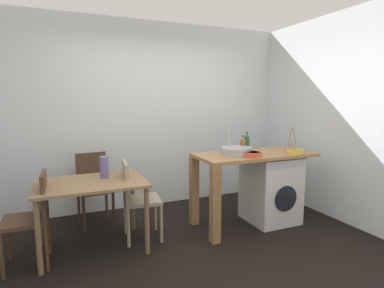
# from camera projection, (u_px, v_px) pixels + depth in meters

# --- Properties ---
(ground_plane) EXTENTS (5.46, 5.46, 0.00)m
(ground_plane) POSITION_uv_depth(u_px,v_px,m) (198.00, 255.00, 3.18)
(ground_plane) COLOR black
(wall_back) EXTENTS (4.60, 0.10, 2.70)m
(wall_back) POSITION_uv_depth(u_px,v_px,m) (149.00, 116.00, 4.58)
(wall_back) COLOR silver
(wall_back) RESTS_ON ground_plane
(wall_counter_side) EXTENTS (0.10, 3.80, 2.70)m
(wall_counter_side) POSITION_uv_depth(u_px,v_px,m) (356.00, 119.00, 3.83)
(wall_counter_side) COLOR silver
(wall_counter_side) RESTS_ON ground_plane
(dining_table) EXTENTS (1.10, 0.76, 0.74)m
(dining_table) POSITION_uv_depth(u_px,v_px,m) (91.00, 191.00, 3.23)
(dining_table) COLOR olive
(dining_table) RESTS_ON ground_plane
(chair_person_seat) EXTENTS (0.41, 0.41, 0.90)m
(chair_person_seat) POSITION_uv_depth(u_px,v_px,m) (33.00, 214.00, 2.94)
(chair_person_seat) COLOR #4C3323
(chair_person_seat) RESTS_ON ground_plane
(chair_opposite) EXTENTS (0.44, 0.44, 0.90)m
(chair_opposite) POSITION_uv_depth(u_px,v_px,m) (136.00, 196.00, 3.48)
(chair_opposite) COLOR gray
(chair_opposite) RESTS_ON ground_plane
(chair_spare_by_wall) EXTENTS (0.44, 0.44, 0.90)m
(chair_spare_by_wall) POSITION_uv_depth(u_px,v_px,m) (94.00, 184.00, 3.98)
(chair_spare_by_wall) COLOR #4C3323
(chair_spare_by_wall) RESTS_ON ground_plane
(kitchen_counter) EXTENTS (1.50, 0.68, 0.92)m
(kitchen_counter) POSITION_uv_depth(u_px,v_px,m) (240.00, 167.00, 3.81)
(kitchen_counter) COLOR #9E7042
(kitchen_counter) RESTS_ON ground_plane
(washing_machine) EXTENTS (0.60, 0.61, 0.86)m
(washing_machine) POSITION_uv_depth(u_px,v_px,m) (270.00, 189.00, 4.04)
(washing_machine) COLOR silver
(washing_machine) RESTS_ON ground_plane
(sink_basin) EXTENTS (0.38, 0.38, 0.09)m
(sink_basin) POSITION_uv_depth(u_px,v_px,m) (237.00, 151.00, 3.76)
(sink_basin) COLOR #9EA0A5
(sink_basin) RESTS_ON kitchen_counter
(tap) EXTENTS (0.02, 0.02, 0.28)m
(tap) POSITION_uv_depth(u_px,v_px,m) (229.00, 141.00, 3.91)
(tap) COLOR #B2B2B7
(tap) RESTS_ON kitchen_counter
(bottle_tall_green) EXTENTS (0.07, 0.07, 0.21)m
(bottle_tall_green) POSITION_uv_depth(u_px,v_px,m) (243.00, 144.00, 3.97)
(bottle_tall_green) COLOR brown
(bottle_tall_green) RESTS_ON kitchen_counter
(bottle_squat_brown) EXTENTS (0.07, 0.07, 0.23)m
(bottle_squat_brown) POSITION_uv_depth(u_px,v_px,m) (247.00, 142.00, 4.13)
(bottle_squat_brown) COLOR #19592D
(bottle_squat_brown) RESTS_ON kitchen_counter
(mixing_bowl) EXTENTS (0.21, 0.21, 0.06)m
(mixing_bowl) POSITION_uv_depth(u_px,v_px,m) (252.00, 154.00, 3.61)
(mixing_bowl) COLOR #D84C38
(mixing_bowl) RESTS_ON kitchen_counter
(utensil_crock) EXTENTS (0.11, 0.11, 0.30)m
(utensil_crock) POSITION_uv_depth(u_px,v_px,m) (292.00, 144.00, 4.15)
(utensil_crock) COLOR gray
(utensil_crock) RESTS_ON kitchen_counter
(colander) EXTENTS (0.20, 0.20, 0.06)m
(colander) POSITION_uv_depth(u_px,v_px,m) (295.00, 151.00, 3.84)
(colander) COLOR gold
(colander) RESTS_ON kitchen_counter
(vase) EXTENTS (0.09, 0.09, 0.24)m
(vase) POSITION_uv_depth(u_px,v_px,m) (104.00, 167.00, 3.34)
(vase) COLOR slate
(vase) RESTS_ON dining_table
(scissors) EXTENTS (0.15, 0.06, 0.01)m
(scissors) POSITION_uv_depth(u_px,v_px,m) (256.00, 154.00, 3.76)
(scissors) COLOR #B2B2B7
(scissors) RESTS_ON kitchen_counter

